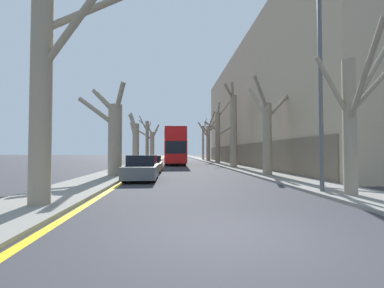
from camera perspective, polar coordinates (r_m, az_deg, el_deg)
ground_plane at (r=5.17m, az=10.62°, el=-19.93°), size 300.00×300.00×0.00m
sidewalk_left at (r=54.93m, az=-8.87°, el=-3.41°), size 2.71×120.00×0.12m
sidewalk_right at (r=55.18m, az=2.42°, el=-3.42°), size 2.71×120.00×0.12m
building_facade_right at (r=34.54m, az=17.84°, el=7.57°), size 10.08×40.34×14.41m
kerb_line_stripe at (r=54.83m, az=-7.26°, el=-3.47°), size 0.24×120.00×0.01m
street_tree_left_0 at (r=8.89m, az=-29.88°, el=15.03°), size 3.85×3.87×9.56m
street_tree_left_1 at (r=17.50m, az=-17.17°, el=2.46°), size 3.51×3.22×6.16m
street_tree_left_2 at (r=28.16m, az=-12.48°, el=0.51°), size 1.37×1.98×6.07m
street_tree_left_3 at (r=38.80m, az=-10.01°, el=0.99°), size 1.90×2.00×7.27m
street_tree_left_4 at (r=48.31m, az=-8.89°, el=0.13°), size 3.84×3.21×7.23m
street_tree_right_0 at (r=10.62m, az=32.03°, el=5.00°), size 2.65×2.95×6.18m
street_tree_right_1 at (r=17.99m, az=16.27°, el=2.58°), size 3.45×3.77×6.39m
street_tree_right_2 at (r=26.40m, az=9.15°, el=3.47°), size 1.58×2.66×8.60m
street_tree_right_3 at (r=35.18m, az=5.79°, el=2.14°), size 3.71×2.43×8.74m
street_tree_right_4 at (r=43.82m, az=3.74°, el=0.97°), size 4.51×2.60×8.29m
street_tree_right_5 at (r=52.67m, az=2.55°, el=0.89°), size 1.31×2.54×8.82m
double_decker_bus at (r=34.28m, az=-3.76°, el=-0.21°), size 2.58×11.63×4.53m
parked_car_0 at (r=15.13m, az=-11.08°, el=-5.32°), size 1.77×4.08×1.43m
parked_car_1 at (r=21.09m, az=-9.22°, el=-4.45°), size 1.82×4.15×1.33m
lamp_post at (r=11.42m, az=26.20°, el=14.67°), size 1.40×0.20×8.69m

